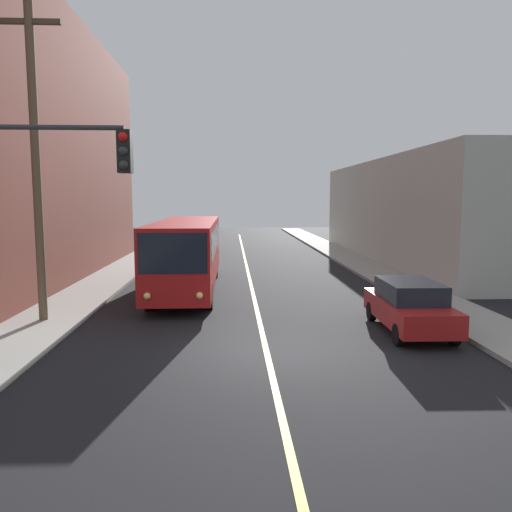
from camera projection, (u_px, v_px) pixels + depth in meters
name	position (u px, v px, depth m)	size (l,w,h in m)	color
ground_plane	(266.00, 352.00, 13.61)	(120.00, 120.00, 0.00)	black
sidewalk_left	(97.00, 287.00, 23.16)	(2.50, 90.00, 0.15)	gray
sidewalk_right	(401.00, 285.00, 23.89)	(2.50, 90.00, 0.15)	gray
lane_stripe_center	(248.00, 272.00, 28.50)	(0.16, 60.00, 0.01)	#D8CC4C
building_right_warehouse	(455.00, 211.00, 34.16)	(12.00, 27.28, 6.77)	#B2B2A8
city_bus	(188.00, 251.00, 22.74)	(2.59, 12.16, 3.20)	maroon
parked_car_red	(409.00, 305.00, 15.62)	(1.90, 4.44, 1.62)	maroon
utility_pole_near	(35.00, 136.00, 15.98)	(2.40, 0.28, 11.10)	brown
traffic_signal_left_corner	(42.00, 194.00, 11.67)	(3.75, 0.48, 6.00)	#2D2D33
fire_hydrant	(435.00, 294.00, 18.94)	(0.44, 0.26, 0.84)	red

